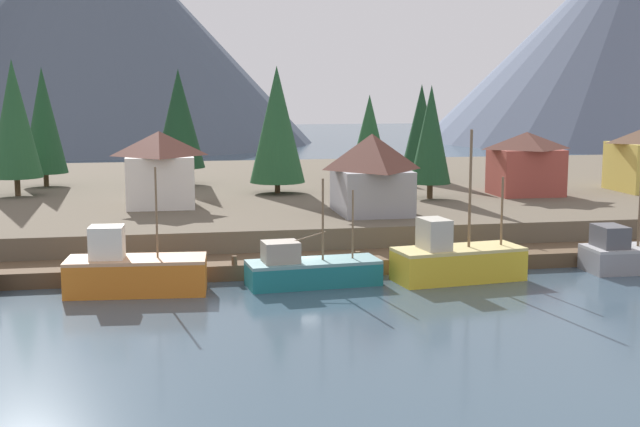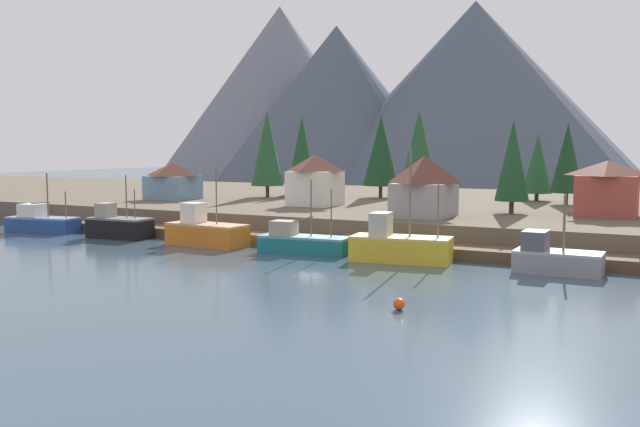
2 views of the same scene
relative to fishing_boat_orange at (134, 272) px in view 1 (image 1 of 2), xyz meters
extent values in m
cube|color=#384C5B|center=(10.18, 22.05, -1.80)|extent=(400.00, 400.00, 1.00)
cube|color=brown|center=(10.18, 4.05, -0.80)|extent=(80.00, 4.00, 1.00)
cylinder|color=brown|center=(-1.82, 2.25, -0.50)|extent=(0.36, 0.36, 1.60)
cylinder|color=brown|center=(6.18, 2.25, -0.50)|extent=(0.36, 0.36, 1.60)
cylinder|color=brown|center=(14.18, 2.25, -0.50)|extent=(0.36, 0.36, 1.60)
cylinder|color=brown|center=(22.18, 2.25, -0.50)|extent=(0.36, 0.36, 1.60)
cylinder|color=brown|center=(30.18, 2.25, -0.50)|extent=(0.36, 0.36, 1.60)
cube|color=brown|center=(10.18, 34.05, -0.05)|extent=(400.00, 56.00, 2.50)
cone|color=#475160|center=(-12.08, 142.47, 24.09)|extent=(94.59, 94.59, 50.76)
cube|color=#CC6B1E|center=(0.18, -0.01, -0.32)|extent=(8.42, 3.80, 1.94)
cube|color=tan|center=(0.18, -0.01, 0.75)|extent=(8.42, 3.80, 0.20)
cube|color=silver|center=(-1.49, 0.13, 1.82)|extent=(2.11, 1.89, 1.93)
cylinder|color=brown|center=(1.43, -0.12, 3.55)|extent=(0.13, 0.13, 5.41)
cube|color=#196B70|center=(10.88, 0.13, -0.61)|extent=(8.41, 3.54, 1.36)
cube|color=#679496|center=(10.88, 0.13, 0.17)|extent=(8.41, 3.54, 0.20)
cube|color=gray|center=(8.82, -0.06, 0.91)|extent=(2.31, 2.02, 1.29)
cylinder|color=brown|center=(11.49, 0.18, 2.80)|extent=(0.14, 0.14, 5.07)
cylinder|color=brown|center=(13.41, 0.35, 2.41)|extent=(0.12, 0.12, 4.30)
cylinder|color=brown|center=(10.51, 0.09, 1.73)|extent=(2.40, 0.31, 0.69)
cube|color=gold|center=(20.17, -0.22, -0.34)|extent=(8.53, 4.19, 1.91)
cube|color=tan|center=(20.17, -0.22, 0.72)|extent=(8.53, 4.19, 0.20)
cube|color=#B2AD9E|center=(18.45, -0.45, 1.78)|extent=(1.83, 2.43, 1.93)
cylinder|color=brown|center=(20.87, -0.13, 4.54)|extent=(0.17, 0.17, 7.44)
cylinder|color=brown|center=(23.17, 0.18, 3.01)|extent=(0.15, 0.15, 4.39)
cube|color=gray|center=(32.55, 0.29, -0.56)|extent=(6.35, 3.20, 1.48)
cube|color=#9F9FA2|center=(32.55, 0.29, 0.28)|extent=(6.35, 3.20, 0.20)
cube|color=#4C4C51|center=(30.84, 0.31, 1.11)|extent=(1.79, 2.44, 1.45)
cylinder|color=brown|center=(32.89, 0.28, 2.53)|extent=(0.18, 0.18, 4.29)
cube|color=gray|center=(17.69, 12.72, 2.91)|extent=(5.27, 6.49, 3.40)
pyramid|color=brown|center=(17.69, 12.72, 5.97)|extent=(5.53, 6.82, 2.73)
cube|color=#9E4238|center=(34.03, 21.13, 3.28)|extent=(5.76, 4.82, 4.14)
pyramid|color=brown|center=(34.03, 21.13, 6.11)|extent=(6.05, 5.06, 1.52)
cube|color=silver|center=(1.69, 19.48, 3.28)|extent=(5.35, 5.38, 4.16)
pyramid|color=brown|center=(1.69, 19.48, 6.35)|extent=(5.61, 5.64, 1.97)
cylinder|color=#4C3823|center=(3.69, 35.19, 2.05)|extent=(0.50, 0.50, 1.69)
cone|color=#14381E|center=(3.69, 35.19, 7.75)|extent=(4.96, 4.96, 9.70)
cylinder|color=#4C3823|center=(28.34, 34.49, 1.94)|extent=(0.50, 0.50, 1.48)
cone|color=#14381E|center=(28.34, 34.49, 6.90)|extent=(3.88, 3.88, 8.44)
cylinder|color=#4C3823|center=(24.80, 20.26, 1.87)|extent=(0.50, 0.50, 1.34)
cone|color=#194223|center=(24.80, 20.26, 6.79)|extent=(3.57, 3.57, 8.49)
cylinder|color=#4C3823|center=(12.26, 26.49, 1.71)|extent=(0.50, 0.50, 1.01)
cone|color=#1E4C28|center=(12.26, 26.49, 7.48)|extent=(5.05, 5.05, 10.54)
cylinder|color=#4C3823|center=(-10.84, 28.79, 2.03)|extent=(0.50, 0.50, 1.64)
cone|color=#1E4C28|center=(-10.84, 28.79, 8.07)|extent=(4.60, 4.60, 10.45)
cylinder|color=#4C3823|center=(24.03, 39.32, 1.71)|extent=(0.50, 0.50, 1.01)
cone|color=#1E4C28|center=(24.03, 39.32, 6.12)|extent=(3.86, 3.86, 7.79)
cylinder|color=#4C3823|center=(-9.25, 35.96, 1.86)|extent=(0.50, 0.50, 1.32)
cone|color=#194223|center=(-9.25, 35.96, 7.64)|extent=(4.31, 4.31, 10.24)
camera|label=1|loc=(1.69, -51.38, 10.96)|focal=48.48mm
camera|label=2|loc=(40.13, -53.15, 8.09)|focal=38.47mm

